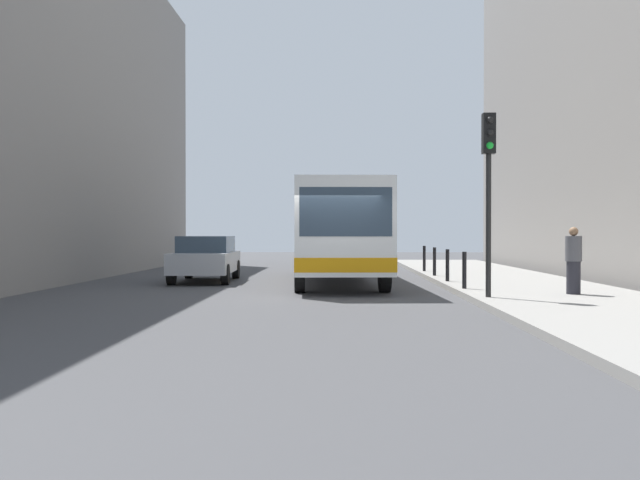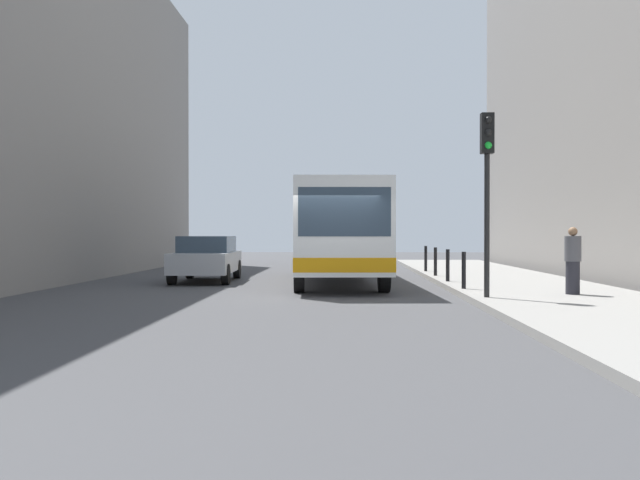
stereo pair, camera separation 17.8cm
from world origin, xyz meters
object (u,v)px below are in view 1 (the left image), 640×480
bus (336,229)px  bollard_far (435,261)px  bollard_near (464,270)px  bollard_farthest (424,258)px  car_beside_bus (206,257)px  bollard_mid (447,265)px  pedestrian_near_signal (574,261)px  traffic_light (489,169)px

bus → bollard_far: size_ratio=11.71×
bollard_near → bollard_farthest: bearing=90.0°
car_beside_bus → bollard_far: (7.56, 0.87, -0.16)m
car_beside_bus → bollard_near: bearing=146.5°
car_beside_bus → bollard_mid: car_beside_bus is taller
bus → pedestrian_near_signal: (5.59, -6.09, -0.80)m
bus → bollard_mid: bus is taller
bollard_far → traffic_light: bearing=-89.3°
car_beside_bus → pedestrian_near_signal: (9.82, -6.20, 0.15)m
bus → pedestrian_near_signal: bus is taller
bollard_near → car_beside_bus: bearing=148.5°
traffic_light → bollard_farthest: traffic_light is taller
bollard_near → pedestrian_near_signal: size_ratio=0.60×
bollard_farthest → pedestrian_near_signal: pedestrian_near_signal is taller
bollard_mid → bollard_farthest: 5.51m
bus → car_beside_bus: 4.34m
pedestrian_near_signal → bollard_far: bearing=74.1°
bus → bollard_near: 5.72m
bollard_mid → bollard_far: 2.75m
bollard_far → car_beside_bus: bearing=-173.4°
car_beside_bus → bollard_mid: 7.79m
bollard_farthest → pedestrian_near_signal: bearing=-77.0°
car_beside_bus → bollard_farthest: size_ratio=4.70×
bollard_near → bollard_mid: same height
bollard_near → bollard_mid: 2.75m
traffic_light → pedestrian_near_signal: size_ratio=2.61×
traffic_light → bollard_mid: bearing=91.1°
bollard_mid → pedestrian_near_signal: size_ratio=0.60×
traffic_light → bollard_farthest: (-0.10, 10.66, -2.38)m
bus → bollard_near: bus is taller
bollard_far → bollard_mid: bearing=-90.0°
traffic_light → bollard_near: traffic_light is taller
traffic_light → bollard_near: 3.38m
traffic_light → bollard_near: bearing=92.4°
bollard_near → bus: bearing=126.3°
car_beside_bus → bollard_farthest: 8.39m
bus → pedestrian_near_signal: size_ratio=7.07×
traffic_light → pedestrian_near_signal: traffic_light is taller
traffic_light → bollard_farthest: 10.93m
car_beside_bus → bollard_far: car_beside_bus is taller
bollard_mid → pedestrian_near_signal: bearing=-62.4°
bollard_far → pedestrian_near_signal: (2.26, -7.07, 0.30)m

